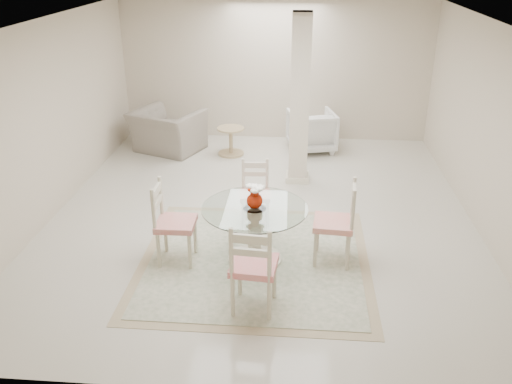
# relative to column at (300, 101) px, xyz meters

# --- Properties ---
(ground) EXTENTS (7.00, 7.00, 0.00)m
(ground) POSITION_rel_column_xyz_m (-0.50, -1.30, -1.35)
(ground) COLOR beige
(ground) RESTS_ON ground
(room_shell) EXTENTS (6.02, 7.02, 2.71)m
(room_shell) POSITION_rel_column_xyz_m (-0.50, -1.30, 0.51)
(room_shell) COLOR beige
(room_shell) RESTS_ON ground
(column) EXTENTS (0.30, 0.30, 2.70)m
(column) POSITION_rel_column_xyz_m (0.00, 0.00, 0.00)
(column) COLOR beige
(column) RESTS_ON ground
(area_rug) EXTENTS (2.83, 2.83, 0.02)m
(area_rug) POSITION_rel_column_xyz_m (-0.49, -2.61, -1.34)
(area_rug) COLOR tan
(area_rug) RESTS_ON ground
(dining_table) EXTENTS (1.27, 1.27, 0.73)m
(dining_table) POSITION_rel_column_xyz_m (-0.49, -2.61, -0.98)
(dining_table) COLOR beige
(dining_table) RESTS_ON ground
(red_vase) EXTENTS (0.23, 0.22, 0.30)m
(red_vase) POSITION_rel_column_xyz_m (-0.49, -2.61, -0.46)
(red_vase) COLOR #A31A05
(red_vase) RESTS_ON dining_table
(dining_chair_east) EXTENTS (0.51, 0.51, 1.17)m
(dining_chair_east) POSITION_rel_column_xyz_m (0.53, -2.54, -0.73)
(dining_chair_east) COLOR beige
(dining_chair_east) RESTS_ON ground
(dining_chair_north) EXTENTS (0.44, 0.44, 1.01)m
(dining_chair_north) POSITION_rel_column_xyz_m (-0.57, -1.60, -0.82)
(dining_chair_north) COLOR beige
(dining_chair_north) RESTS_ON ground
(dining_chair_west) EXTENTS (0.47, 0.47, 1.15)m
(dining_chair_west) POSITION_rel_column_xyz_m (-1.52, -2.68, -0.74)
(dining_chair_west) COLOR beige
(dining_chair_west) RESTS_ON ground
(dining_chair_south) EXTENTS (0.51, 0.51, 1.18)m
(dining_chair_south) POSITION_rel_column_xyz_m (-0.43, -3.63, -0.73)
(dining_chair_south) COLOR beige
(dining_chair_south) RESTS_ON ground
(recliner_taupe) EXTENTS (1.51, 1.43, 0.78)m
(recliner_taupe) POSITION_rel_column_xyz_m (-2.47, 1.23, -0.96)
(recliner_taupe) COLOR gray
(recliner_taupe) RESTS_ON ground
(armchair_white) EXTENTS (1.00, 1.02, 0.77)m
(armchair_white) POSITION_rel_column_xyz_m (0.24, 1.48, -0.97)
(armchair_white) COLOR white
(armchair_white) RESTS_ON ground
(side_table) EXTENTS (0.50, 0.50, 0.52)m
(side_table) POSITION_rel_column_xyz_m (-1.25, 1.12, -1.11)
(side_table) COLOR tan
(side_table) RESTS_ON ground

